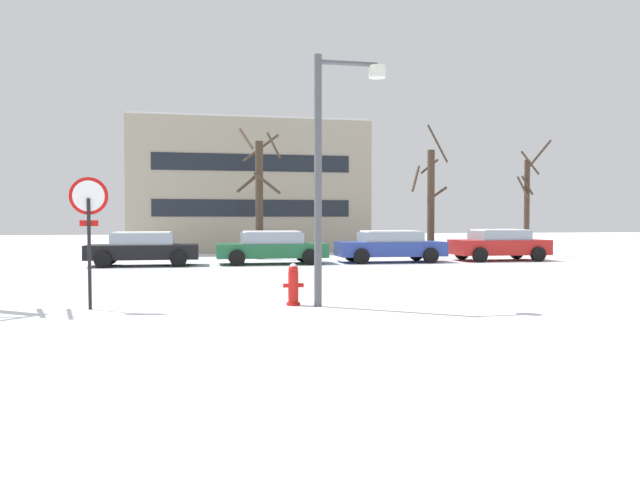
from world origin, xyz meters
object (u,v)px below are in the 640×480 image
street_lamp (331,153)px  parked_car_red (499,244)px  parked_car_blue (390,246)px  fire_hydrant (293,284)px  parked_car_black (143,248)px  stop_sign (89,217)px  parked_car_green (271,247)px

street_lamp → parked_car_red: bearing=50.5°
street_lamp → parked_car_blue: bearing=66.8°
fire_hydrant → parked_car_black: 12.94m
stop_sign → street_lamp: (4.91, -0.46, 1.34)m
fire_hydrant → parked_car_red: size_ratio=0.22×
parked_car_blue → stop_sign: bearing=-130.3°
parked_car_black → parked_car_blue: parked_car_blue is taller
street_lamp → parked_car_black: bearing=110.5°
fire_hydrant → parked_car_black: bearing=107.8°
street_lamp → parked_car_black: 13.69m
stop_sign → street_lamp: street_lamp is taller
parked_car_green → parked_car_red: parked_car_red is taller
parked_car_black → parked_car_red: parked_car_red is taller
street_lamp → parked_car_green: (0.34, 12.63, -2.53)m
parked_car_black → parked_car_blue: size_ratio=0.94×
stop_sign → parked_car_black: stop_sign is taller
stop_sign → parked_car_blue: (10.31, 12.14, -1.18)m
parked_car_black → parked_car_green: 5.06m
stop_sign → parked_car_green: (5.25, 12.17, -1.19)m
parked_car_black → parked_car_blue: (10.11, -0.00, 0.01)m
parked_car_black → parked_car_green: bearing=0.3°
street_lamp → stop_sign: bearing=174.6°
fire_hydrant → parked_car_red: 16.72m
parked_car_red → street_lamp: bearing=-129.5°
fire_hydrant → parked_car_green: size_ratio=0.20×
stop_sign → street_lamp: bearing=-5.4°
parked_car_blue → parked_car_red: (5.06, 0.09, 0.02)m
parked_car_red → parked_car_blue: bearing=-179.0°
parked_car_blue → parked_car_red: 5.06m
parked_car_blue → parked_car_red: parked_car_red is taller
parked_car_blue → parked_car_red: size_ratio=1.10×
street_lamp → fire_hydrant: bearing=159.1°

